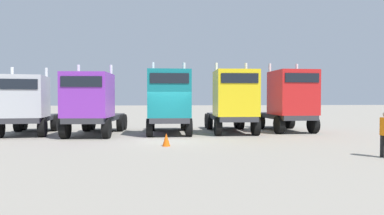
% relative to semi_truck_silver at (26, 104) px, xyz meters
% --- Properties ---
extents(ground, '(200.00, 200.00, 0.00)m').
position_rel_semi_truck_silver_xyz_m(ground, '(8.15, -3.20, -1.81)').
color(ground, gray).
extents(semi_truck_silver, '(3.10, 6.03, 4.03)m').
position_rel_semi_truck_silver_xyz_m(semi_truck_silver, '(0.00, 0.00, 0.00)').
color(semi_truck_silver, '#333338').
rests_on(semi_truck_silver, ground).
extents(semi_truck_purple, '(3.08, 6.48, 4.13)m').
position_rel_semi_truck_silver_xyz_m(semi_truck_purple, '(3.87, -0.86, 0.04)').
color(semi_truck_purple, '#333338').
rests_on(semi_truck_purple, ground).
extents(semi_truck_teal, '(2.71, 5.92, 4.36)m').
position_rel_semi_truck_silver_xyz_m(semi_truck_teal, '(8.26, -0.70, 0.14)').
color(semi_truck_teal, '#333338').
rests_on(semi_truck_teal, ground).
extents(semi_truck_yellow, '(2.86, 6.43, 4.40)m').
position_rel_semi_truck_silver_xyz_m(semi_truck_yellow, '(12.21, -0.50, 0.16)').
color(semi_truck_yellow, '#333338').
rests_on(semi_truck_yellow, ground).
extents(semi_truck_red, '(2.58, 5.77, 4.49)m').
position_rel_semi_truck_silver_xyz_m(semi_truck_red, '(16.04, 0.04, 0.25)').
color(semi_truck_red, '#333338').
rests_on(semi_truck_red, ground).
extents(traffic_cone_near, '(0.36, 0.36, 0.58)m').
position_rel_semi_truck_silver_xyz_m(traffic_cone_near, '(7.91, -5.38, -1.52)').
color(traffic_cone_near, '#F2590C').
rests_on(traffic_cone_near, ground).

